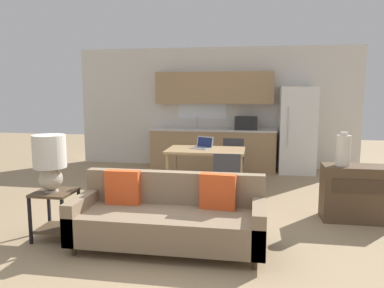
# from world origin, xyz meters

# --- Properties ---
(ground_plane) EXTENTS (20.00, 20.00, 0.00)m
(ground_plane) POSITION_xyz_m (0.00, 0.00, 0.00)
(ground_plane) COLOR #9E8460
(wall_back) EXTENTS (6.40, 0.07, 2.70)m
(wall_back) POSITION_xyz_m (-0.00, 4.63, 1.35)
(wall_back) COLOR silver
(wall_back) RESTS_ON ground_plane
(kitchen_counter) EXTENTS (2.77, 0.65, 2.15)m
(kitchen_counter) POSITION_xyz_m (0.02, 4.33, 0.84)
(kitchen_counter) COLOR tan
(kitchen_counter) RESTS_ON ground_plane
(refrigerator) EXTENTS (0.74, 0.77, 1.82)m
(refrigerator) POSITION_xyz_m (1.80, 4.21, 0.91)
(refrigerator) COLOR white
(refrigerator) RESTS_ON ground_plane
(dining_table) EXTENTS (1.32, 0.81, 0.74)m
(dining_table) POSITION_xyz_m (0.09, 2.35, 0.67)
(dining_table) COLOR tan
(dining_table) RESTS_ON ground_plane
(couch) EXTENTS (2.11, 0.80, 0.82)m
(couch) POSITION_xyz_m (-0.01, -0.00, 0.33)
(couch) COLOR #3D2D1E
(couch) RESTS_ON ground_plane
(side_table) EXTENTS (0.44, 0.44, 0.57)m
(side_table) POSITION_xyz_m (-1.38, -0.02, 0.38)
(side_table) COLOR brown
(side_table) RESTS_ON ground_plane
(table_lamp) EXTENTS (0.37, 0.37, 0.66)m
(table_lamp) POSITION_xyz_m (-1.40, -0.03, 0.96)
(table_lamp) COLOR #B2A893
(table_lamp) RESTS_ON side_table
(credenza) EXTENTS (0.91, 0.43, 0.75)m
(credenza) POSITION_xyz_m (2.29, 1.24, 0.37)
(credenza) COLOR brown
(credenza) RESTS_ON ground_plane
(vase) EXTENTS (0.19, 0.19, 0.45)m
(vase) POSITION_xyz_m (2.08, 1.22, 0.96)
(vase) COLOR beige
(vase) RESTS_ON credenza
(dining_chair_far_right) EXTENTS (0.42, 0.42, 0.82)m
(dining_chair_far_right) POSITION_xyz_m (0.52, 3.12, 0.48)
(dining_chair_far_right) COLOR #38383D
(dining_chair_far_right) RESTS_ON ground_plane
(dining_chair_near_right) EXTENTS (0.43, 0.43, 0.82)m
(dining_chair_near_right) POSITION_xyz_m (0.52, 1.60, 0.48)
(dining_chair_near_right) COLOR #38383D
(dining_chair_near_right) RESTS_ON ground_plane
(laptop) EXTENTS (0.40, 0.37, 0.20)m
(laptop) POSITION_xyz_m (0.03, 2.45, 0.79)
(laptop) COLOR #B7BABC
(laptop) RESTS_ON dining_table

